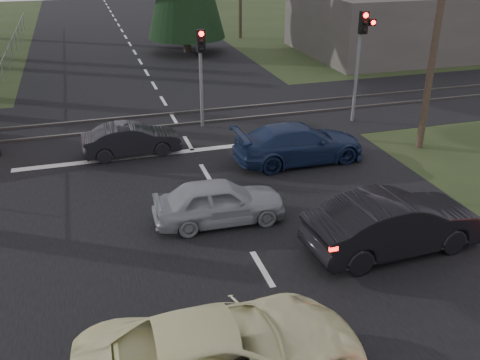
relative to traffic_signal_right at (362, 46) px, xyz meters
name	(u,v)px	position (x,y,z in m)	size (l,w,h in m)	color
ground	(262,269)	(-7.55, -9.47, -3.31)	(120.00, 120.00, 0.00)	#253518
road	(183,135)	(-7.55, 0.53, -3.31)	(14.00, 100.00, 0.01)	black
rail_corridor	(174,120)	(-7.55, 2.53, -3.31)	(120.00, 8.00, 0.01)	black
stop_line	(193,150)	(-7.55, -1.27, -3.30)	(13.00, 0.35, 0.00)	silver
rail_near	(178,125)	(-7.55, 1.73, -3.26)	(120.00, 0.12, 0.10)	#59544C
rail_far	(171,113)	(-7.55, 3.33, -3.26)	(120.00, 0.12, 0.10)	#59544C
traffic_signal_right	(362,46)	(0.00, 0.00, 0.00)	(0.68, 0.48, 4.70)	slate
traffic_signal_center	(201,62)	(-6.55, 1.20, -0.51)	(0.32, 0.48, 4.10)	slate
utility_pole_near	(438,22)	(0.95, -3.47, 1.41)	(1.80, 0.26, 9.00)	#4C3D2D
fence_left	(7,76)	(-15.35, 13.03, -3.31)	(0.10, 36.00, 1.20)	slate
building_right	(408,21)	(10.45, 12.53, -1.31)	(14.00, 10.00, 4.00)	#59514C
cream_coupe	(223,355)	(-9.45, -12.81, -2.58)	(2.44, 5.29, 1.47)	beige
dark_hatchback	(394,224)	(-3.99, -9.60, -2.53)	(1.65, 4.73, 1.56)	black
silver_car	(219,202)	(-7.95, -6.84, -2.67)	(1.52, 3.77, 1.28)	#919498
blue_sedan	(299,143)	(-4.06, -3.38, -2.62)	(1.94, 4.78, 1.39)	#162444
dark_car_far	(132,140)	(-9.78, -0.97, -2.73)	(1.25, 3.57, 1.18)	black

